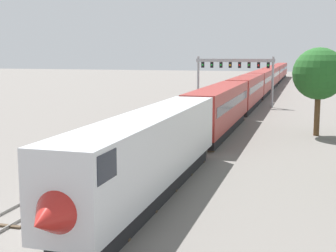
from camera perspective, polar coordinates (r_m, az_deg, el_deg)
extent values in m
plane|color=slate|center=(24.84, -10.15, -10.82)|extent=(400.00, 400.00, 0.00)
cube|color=slate|center=(81.87, 9.59, 2.84)|extent=(0.07, 200.00, 0.16)
cube|color=slate|center=(81.72, 10.60, 2.80)|extent=(0.07, 200.00, 0.16)
cube|color=#473828|center=(22.32, -7.75, -12.91)|extent=(2.60, 0.24, 0.10)
cube|color=#473828|center=(25.80, -4.11, -9.83)|extent=(2.60, 0.24, 0.10)
cube|color=#473828|center=(29.42, -1.39, -7.48)|extent=(2.60, 0.24, 0.10)
cube|color=#473828|center=(33.12, 0.70, -5.63)|extent=(2.60, 0.24, 0.10)
cube|color=#473828|center=(36.88, 2.36, -4.15)|extent=(2.60, 0.24, 0.10)
cube|color=#473828|center=(40.69, 3.71, -2.94)|extent=(2.60, 0.24, 0.10)
cube|color=#473828|center=(44.53, 4.82, -1.94)|extent=(2.60, 0.24, 0.10)
cube|color=#473828|center=(48.40, 5.76, -1.10)|extent=(2.60, 0.24, 0.10)
cube|color=#473828|center=(52.29, 6.56, -0.38)|extent=(2.60, 0.24, 0.10)
cube|color=#473828|center=(56.19, 7.24, 0.23)|extent=(2.60, 0.24, 0.10)
cube|color=#473828|center=(60.11, 7.84, 0.77)|extent=(2.60, 0.24, 0.10)
cube|color=#473828|center=(64.04, 8.36, 1.24)|extent=(2.60, 0.24, 0.10)
cube|color=#473828|center=(67.97, 8.82, 1.66)|extent=(2.60, 0.24, 0.10)
cube|color=#473828|center=(71.91, 9.24, 2.03)|extent=(2.60, 0.24, 0.10)
cube|color=#473828|center=(75.86, 9.61, 2.36)|extent=(2.60, 0.24, 0.10)
cube|color=#473828|center=(79.82, 9.94, 2.66)|extent=(2.60, 0.24, 0.10)
cube|color=#473828|center=(83.77, 10.24, 2.93)|extent=(2.60, 0.24, 0.10)
cube|color=#473828|center=(87.73, 10.52, 3.18)|extent=(2.60, 0.24, 0.10)
cube|color=#473828|center=(91.70, 10.77, 3.40)|extent=(2.60, 0.24, 0.10)
cube|color=#473828|center=(95.67, 11.00, 3.61)|extent=(2.60, 0.24, 0.10)
cube|color=#473828|center=(99.64, 11.21, 3.80)|extent=(2.60, 0.24, 0.10)
cube|color=#473828|center=(103.61, 11.41, 3.98)|extent=(2.60, 0.24, 0.10)
cube|color=#473828|center=(107.59, 11.59, 4.14)|extent=(2.60, 0.24, 0.10)
cube|color=#473828|center=(111.56, 11.76, 4.29)|extent=(2.60, 0.24, 0.10)
cube|color=#473828|center=(115.54, 11.91, 4.43)|extent=(2.60, 0.24, 0.10)
cube|color=#473828|center=(119.52, 12.06, 4.56)|extent=(2.60, 0.24, 0.10)
cube|color=#473828|center=(123.50, 12.20, 4.68)|extent=(2.60, 0.24, 0.10)
cube|color=#473828|center=(127.48, 12.33, 4.80)|extent=(2.60, 0.24, 0.10)
cube|color=#473828|center=(131.47, 12.45, 4.90)|extent=(2.60, 0.24, 0.10)
cube|color=#473828|center=(135.45, 12.56, 5.01)|extent=(2.60, 0.24, 0.10)
cube|color=#473828|center=(139.44, 12.67, 5.10)|extent=(2.60, 0.24, 0.10)
cube|color=#473828|center=(143.42, 12.77, 5.19)|extent=(2.60, 0.24, 0.10)
cube|color=#473828|center=(147.41, 12.87, 5.28)|extent=(2.60, 0.24, 0.10)
cube|color=#473828|center=(151.40, 12.96, 5.36)|extent=(2.60, 0.24, 0.10)
cube|color=#473828|center=(155.38, 13.04, 5.44)|extent=(2.60, 0.24, 0.10)
cube|color=#473828|center=(159.37, 13.13, 5.51)|extent=(2.60, 0.24, 0.10)
cube|color=#473828|center=(163.36, 13.20, 5.58)|extent=(2.60, 0.24, 0.10)
cube|color=#473828|center=(167.35, 13.28, 5.64)|extent=(2.60, 0.24, 0.10)
cube|color=#473828|center=(171.34, 13.35, 5.71)|extent=(2.60, 0.24, 0.10)
cube|color=#473828|center=(175.33, 13.42, 5.77)|extent=(2.60, 0.24, 0.10)
cube|color=#473828|center=(179.32, 13.48, 5.82)|extent=(2.60, 0.24, 0.10)
cube|color=slate|center=(63.22, 2.52, 1.26)|extent=(0.07, 160.00, 0.16)
cube|color=slate|center=(62.90, 3.79, 1.21)|extent=(0.07, 160.00, 0.16)
cube|color=#473828|center=(28.11, -14.81, -8.54)|extent=(2.60, 0.24, 0.10)
cube|color=#473828|center=(31.46, -11.05, -6.57)|extent=(2.60, 0.24, 0.10)
cube|color=#473828|center=(34.94, -8.06, -4.95)|extent=(2.60, 0.24, 0.10)
cube|color=#473828|center=(38.53, -5.62, -3.63)|extent=(2.60, 0.24, 0.10)
cube|color=#473828|center=(42.19, -3.61, -2.52)|extent=(2.60, 0.24, 0.10)
cube|color=#473828|center=(45.91, -1.92, -1.60)|extent=(2.60, 0.24, 0.10)
cube|color=#473828|center=(49.67, -0.49, -0.81)|extent=(2.60, 0.24, 0.10)
cube|color=#473828|center=(53.46, 0.74, -0.13)|extent=(2.60, 0.24, 0.10)
cube|color=#473828|center=(57.29, 1.80, 0.46)|extent=(2.60, 0.24, 0.10)
cube|color=#473828|center=(61.13, 2.73, 0.97)|extent=(2.60, 0.24, 0.10)
cube|color=#473828|center=(65.00, 3.55, 1.43)|extent=(2.60, 0.24, 0.10)
cube|color=#473828|center=(68.88, 4.28, 1.83)|extent=(2.60, 0.24, 0.10)
cube|color=#473828|center=(72.77, 4.93, 2.19)|extent=(2.60, 0.24, 0.10)
cube|color=#473828|center=(76.68, 5.52, 2.51)|extent=(2.60, 0.24, 0.10)
cube|color=#473828|center=(80.59, 6.05, 2.80)|extent=(2.60, 0.24, 0.10)
cube|color=#473828|center=(84.51, 6.53, 3.06)|extent=(2.60, 0.24, 0.10)
cube|color=#473828|center=(88.44, 6.96, 3.30)|extent=(2.60, 0.24, 0.10)
cube|color=#473828|center=(92.37, 7.36, 3.52)|extent=(2.60, 0.24, 0.10)
cube|color=#473828|center=(96.31, 7.73, 3.72)|extent=(2.60, 0.24, 0.10)
cube|color=#473828|center=(100.26, 8.07, 3.91)|extent=(2.60, 0.24, 0.10)
cube|color=#473828|center=(104.21, 8.38, 4.08)|extent=(2.60, 0.24, 0.10)
cube|color=#473828|center=(108.16, 8.68, 4.24)|extent=(2.60, 0.24, 0.10)
cube|color=#473828|center=(112.12, 8.95, 4.39)|extent=(2.60, 0.24, 0.10)
cube|color=#473828|center=(116.08, 9.20, 4.52)|extent=(2.60, 0.24, 0.10)
cube|color=#473828|center=(120.04, 9.43, 4.65)|extent=(2.60, 0.24, 0.10)
cube|color=#473828|center=(124.00, 9.65, 4.77)|extent=(2.60, 0.24, 0.10)
cube|color=#473828|center=(127.97, 9.86, 4.88)|extent=(2.60, 0.24, 0.10)
cube|color=#473828|center=(131.94, 10.06, 4.99)|extent=(2.60, 0.24, 0.10)
cube|color=#473828|center=(135.91, 10.24, 5.09)|extent=(2.60, 0.24, 0.10)
cube|color=#473828|center=(139.88, 10.41, 5.18)|extent=(2.60, 0.24, 0.10)
cube|color=silver|center=(27.77, -2.07, -2.40)|extent=(3.00, 21.89, 3.80)
cone|color=#B2231E|center=(17.97, -13.42, -10.17)|extent=(2.88, 2.60, 2.88)
cube|color=black|center=(18.73, -11.47, -4.43)|extent=(3.04, 1.80, 1.10)
cube|color=black|center=(28.33, -2.04, -7.17)|extent=(2.52, 19.70, 1.00)
cube|color=maroon|center=(49.80, 6.19, 2.48)|extent=(3.00, 21.89, 3.80)
cube|color=black|center=(49.76, 6.20, 2.94)|extent=(3.04, 20.14, 0.90)
cube|color=black|center=(50.12, 6.15, -0.25)|extent=(2.52, 19.70, 1.00)
cube|color=maroon|center=(72.37, 9.36, 4.34)|extent=(3.00, 21.89, 3.80)
cube|color=black|center=(72.34, 9.37, 4.65)|extent=(3.04, 20.14, 0.90)
cube|color=black|center=(72.59, 9.32, 2.45)|extent=(2.52, 19.70, 1.00)
cube|color=maroon|center=(95.09, 11.03, 5.30)|extent=(3.00, 21.89, 3.80)
cube|color=black|center=(95.07, 11.03, 5.54)|extent=(3.04, 20.14, 0.90)
cube|color=black|center=(95.26, 10.98, 3.86)|extent=(2.52, 19.70, 1.00)
cube|color=maroon|center=(117.88, 12.05, 5.89)|extent=(3.00, 21.89, 3.80)
cube|color=black|center=(117.86, 12.06, 6.09)|extent=(3.04, 20.14, 0.90)
cube|color=black|center=(118.01, 12.01, 4.73)|extent=(2.52, 19.70, 1.00)
cube|color=maroon|center=(140.70, 12.74, 6.29)|extent=(3.00, 21.89, 3.80)
cube|color=black|center=(140.69, 12.75, 6.46)|extent=(3.04, 20.14, 0.90)
cube|color=black|center=(140.82, 12.71, 5.32)|extent=(2.52, 19.70, 1.00)
cube|color=maroon|center=(163.55, 13.24, 6.58)|extent=(3.00, 21.89, 3.80)
cube|color=black|center=(163.53, 13.25, 6.72)|extent=(3.04, 20.14, 0.90)
cube|color=black|center=(163.64, 13.21, 5.74)|extent=(2.52, 19.70, 1.00)
cylinder|color=#999BA0|center=(76.10, 3.59, 5.35)|extent=(0.36, 0.36, 7.68)
cylinder|color=#999BA0|center=(74.45, 12.30, 5.10)|extent=(0.36, 0.36, 7.68)
cube|color=#999BA0|center=(74.94, 7.95, 7.72)|extent=(12.10, 0.36, 0.50)
cube|color=black|center=(75.89, 4.15, 7.26)|extent=(0.44, 0.32, 0.90)
sphere|color=green|center=(75.70, 4.12, 7.25)|extent=(0.28, 0.28, 0.28)
cube|color=black|center=(75.60, 5.23, 7.24)|extent=(0.44, 0.32, 0.90)
sphere|color=green|center=(75.42, 5.20, 7.24)|extent=(0.28, 0.28, 0.28)
cube|color=black|center=(75.34, 6.31, 7.22)|extent=(0.44, 0.32, 0.90)
sphere|color=green|center=(75.16, 6.28, 7.22)|extent=(0.28, 0.28, 0.28)
cube|color=black|center=(75.11, 7.40, 7.19)|extent=(0.44, 0.32, 0.90)
sphere|color=yellow|center=(74.92, 7.37, 7.19)|extent=(0.28, 0.28, 0.28)
cube|color=black|center=(74.90, 8.49, 7.17)|extent=(0.44, 0.32, 0.90)
sphere|color=red|center=(74.71, 8.47, 7.16)|extent=(0.28, 0.28, 0.28)
cube|color=black|center=(74.72, 9.59, 7.14)|extent=(0.44, 0.32, 0.90)
sphere|color=green|center=(74.53, 9.57, 7.14)|extent=(0.28, 0.28, 0.28)
cube|color=black|center=(74.57, 10.70, 7.11)|extent=(0.44, 0.32, 0.90)
sphere|color=red|center=(74.38, 10.68, 7.10)|extent=(0.28, 0.28, 0.28)
cube|color=black|center=(74.45, 11.81, 7.07)|extent=(0.44, 0.32, 0.90)
sphere|color=green|center=(74.26, 11.79, 7.07)|extent=(0.28, 0.28, 0.28)
cylinder|color=brown|center=(50.25, 17.27, 1.39)|extent=(0.56, 0.56, 4.40)
sphere|color=#235B23|center=(49.93, 17.47, 5.95)|extent=(5.16, 5.16, 5.16)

